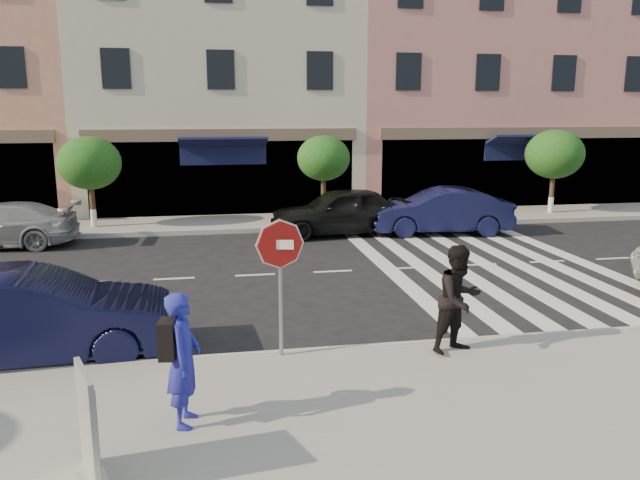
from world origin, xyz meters
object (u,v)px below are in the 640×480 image
Objects in this scene: car_far_mid at (340,211)px; car_far_right at (440,211)px; photographer at (184,359)px; poster_board at (89,427)px; walker at (459,299)px; car_near_mid at (32,317)px; stop_sign at (280,257)px.

car_far_mid is 1.00× the size of car_far_right.
poster_board is (-0.97, -1.10, -0.25)m from photographer.
walker is at bearing -60.63° from photographer.
car_far_right is at bearing -53.14° from car_near_mid.
poster_board is at bearing -162.35° from car_near_mid.
car_far_mid reaches higher than car_far_right.
car_near_mid is at bearing -42.55° from car_far_right.
poster_board is 14.58m from car_far_mid.
walker reaches higher than car_far_right.
photographer is 1.49m from poster_board.
walker is at bearing -103.65° from car_near_mid.
car_far_mid is at bearing -12.30° from photographer.
stop_sign reaches higher than car_far_mid.
photographer is (-1.46, -2.02, -0.79)m from stop_sign.
stop_sign reaches higher than car_far_right.
stop_sign is 4.09m from poster_board.
stop_sign is at bearing -26.59° from car_far_right.
car_far_right is (7.96, 11.94, -0.26)m from photographer.
car_far_right is (3.33, -0.42, -0.02)m from car_far_mid.
car_far_mid is at bearing 47.37° from poster_board.
walker is 0.39× the size of car_far_right.
car_far_mid is (7.17, 9.50, 0.02)m from car_near_mid.
car_near_mid is 13.88m from car_far_right.
walker reaches higher than car_near_mid.
walker is at bearing -5.48° from car_far_mid.
walker is at bearing 7.52° from poster_board.
photographer reaches higher than car_near_mid.
walker is 7.02m from car_near_mid.
photographer is at bearing -27.07° from car_far_right.
stop_sign is 1.78× the size of poster_board.
car_far_right is at bearing 78.70° from car_far_mid.
walker is 1.42× the size of poster_board.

